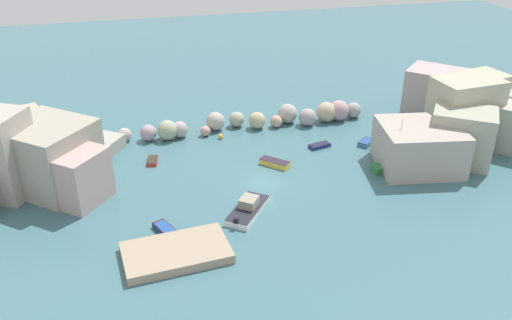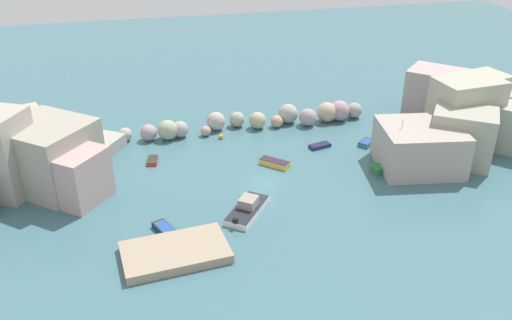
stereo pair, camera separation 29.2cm
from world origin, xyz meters
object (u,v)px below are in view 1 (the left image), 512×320
at_px(moored_boat_5, 397,165).
at_px(moored_boat_6, 366,142).
at_px(channel_buoy, 221,136).
at_px(moored_boat_0, 248,209).
at_px(moored_boat_3, 320,146).
at_px(stone_dock, 176,253).
at_px(moored_boat_2, 152,161).
at_px(moored_boat_1, 167,231).
at_px(moored_boat_4, 275,163).

distance_m(moored_boat_5, moored_boat_6, 6.62).
height_order(channel_buoy, moored_boat_5, moored_boat_5).
relative_size(moored_boat_0, moored_boat_3, 2.18).
distance_m(stone_dock, moored_boat_6, 30.21).
relative_size(moored_boat_2, moored_boat_5, 0.39).
height_order(moored_boat_0, moored_boat_1, moored_boat_0).
bearing_deg(moored_boat_0, moored_boat_5, -38.79).
xyz_separation_m(stone_dock, moored_boat_2, (-0.73, 18.19, -0.20)).
distance_m(moored_boat_4, moored_boat_5, 13.74).
relative_size(moored_boat_2, moored_boat_4, 0.71).
bearing_deg(moored_boat_2, moored_boat_6, -83.49).
bearing_deg(moored_boat_0, stone_dock, 160.75).
xyz_separation_m(moored_boat_1, moored_boat_5, (26.38, 6.52, 0.12)).
bearing_deg(moored_boat_2, moored_boat_5, -97.02).
distance_m(channel_buoy, moored_boat_0, 17.38).
xyz_separation_m(stone_dock, moored_boat_3, (19.35, 17.39, -0.21)).
xyz_separation_m(moored_boat_2, moored_boat_6, (25.90, -1.48, 0.06)).
relative_size(channel_buoy, moored_boat_4, 0.18).
height_order(stone_dock, moored_boat_4, stone_dock).
height_order(moored_boat_1, moored_boat_3, moored_boat_1).
distance_m(stone_dock, moored_boat_0, 9.23).
distance_m(moored_boat_0, moored_boat_1, 8.23).
bearing_deg(moored_boat_5, stone_dock, -165.38).
distance_m(stone_dock, moored_boat_3, 26.02).
xyz_separation_m(moored_boat_2, moored_boat_4, (13.50, -4.08, 0.12)).
distance_m(moored_boat_4, moored_boat_6, 12.66).
bearing_deg(stone_dock, moored_boat_2, 92.31).
height_order(moored_boat_1, moored_boat_4, moored_boat_4).
bearing_deg(moored_boat_3, moored_boat_0, 31.65).
xyz_separation_m(channel_buoy, moored_boat_2, (-8.82, -4.42, -0.08)).
xyz_separation_m(moored_boat_1, moored_boat_3, (19.82, 13.77, -0.09)).
bearing_deg(moored_boat_1, moored_boat_4, 104.75).
height_order(stone_dock, moored_boat_5, moored_boat_5).
distance_m(moored_boat_0, moored_boat_2, 15.41).
bearing_deg(moored_boat_6, moored_boat_5, 56.10).
relative_size(stone_dock, moored_boat_6, 3.50).
bearing_deg(moored_boat_1, stone_dock, -16.38).
relative_size(moored_boat_0, moored_boat_6, 2.36).
bearing_deg(moored_boat_2, channel_buoy, -53.63).
distance_m(moored_boat_2, moored_boat_3, 20.10).
relative_size(channel_buoy, moored_boat_5, 0.10).
height_order(moored_boat_1, moored_boat_5, moored_boat_5).
bearing_deg(moored_boat_4, moored_boat_5, -152.79).
bearing_deg(stone_dock, moored_boat_1, 97.30).
bearing_deg(moored_boat_2, moored_boat_4, -97.01).
xyz_separation_m(moored_boat_0, moored_boat_6, (17.56, 11.48, -0.23)).
height_order(channel_buoy, moored_boat_4, moored_boat_4).
bearing_deg(moored_boat_4, moored_boat_6, -124.14).
distance_m(channel_buoy, moored_boat_4, 9.70).
xyz_separation_m(moored_boat_5, moored_boat_6, (-0.76, 6.57, -0.14)).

